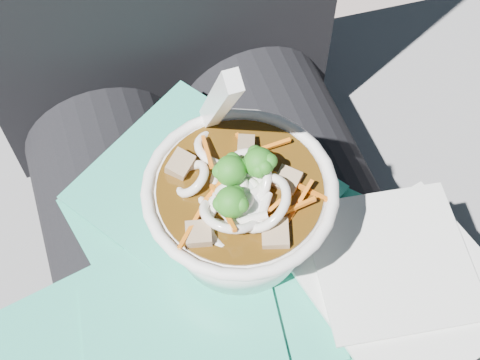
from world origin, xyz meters
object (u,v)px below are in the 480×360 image
object	(u,v)px
lap	(249,314)
person_body	(217,217)
stone_ledge	(211,295)
udon_bowl	(240,207)
plastic_bag	(224,293)

from	to	relation	value
lap	person_body	size ratio (longest dim) A/B	0.47
stone_ledge	udon_bowl	xyz separation A→B (m)	(0.00, -0.12, 0.46)
person_body	plastic_bag	distance (m)	0.12
lap	plastic_bag	size ratio (longest dim) A/B	1.27
stone_ledge	plastic_bag	bearing A→B (deg)	-98.77
udon_bowl	person_body	bearing A→B (deg)	91.34
stone_ledge	lap	distance (m)	0.35
lap	udon_bowl	xyz separation A→B (m)	(0.00, 0.03, 0.15)
person_body	udon_bowl	bearing A→B (deg)	-88.66
lap	person_body	world-z (taller)	person_body
lap	person_body	distance (m)	0.09
lap	plastic_bag	distance (m)	0.09
person_body	plastic_bag	xyz separation A→B (m)	(-0.02, -0.10, 0.07)
stone_ledge	lap	size ratio (longest dim) A/B	2.08
udon_bowl	plastic_bag	bearing A→B (deg)	-124.50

